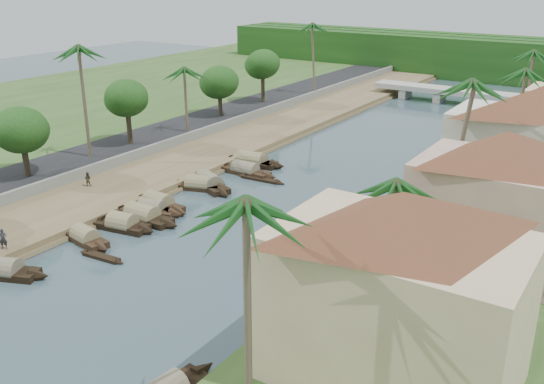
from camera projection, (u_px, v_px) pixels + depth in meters
The scene contains 39 objects.
ground at pixel (149, 283), 43.07m from camera, with size 220.00×220.00×0.00m, color #384B54.
left_bank at pixel (170, 167), 66.82m from camera, with size 10.00×180.00×0.80m, color brown.
right_bank at pixel (496, 238), 48.87m from camera, with size 16.00×180.00×1.20m, color #2D471C.
road at pixel (116, 152), 71.06m from camera, with size 8.00×180.00×1.40m, color black.
retaining_wall at pixel (142, 153), 68.64m from camera, with size 0.40×180.00×1.10m, color slate.
treeline at pixel (502, 59), 120.26m from camera, with size 120.00×14.00×8.00m.
bridge at pixel (458, 93), 99.05m from camera, with size 28.00×4.00×2.40m.
building_near at pixel (396, 288), 29.57m from camera, with size 14.85×14.85×10.20m.
building_mid at pixel (499, 198), 41.72m from camera, with size 14.11×14.11×9.70m.
building_far at pixel (527, 146), 53.14m from camera, with size 15.59×15.59×10.20m.
sampan_3 at pixel (2, 271), 43.91m from camera, with size 7.51×4.29×2.04m.
sampan_4 at pixel (86, 238), 49.34m from camera, with size 6.77×2.62×1.93m.
sampan_5 at pixel (122, 225), 51.79m from camera, with size 6.84×2.66×2.15m.
sampan_6 at pixel (152, 210), 54.97m from camera, with size 6.60×2.85×1.96m.
sampan_7 at pixel (142, 216), 53.56m from camera, with size 8.38×2.09×2.22m.
sampan_8 at pixel (158, 204), 56.23m from camera, with size 7.47×2.30×2.28m.
sampan_9 at pixel (209, 183), 61.83m from camera, with size 8.62×5.32×2.21m.
sampan_10 at pixel (198, 185), 61.16m from camera, with size 7.30×3.77×2.02m.
sampan_11 at pixel (251, 162), 68.48m from camera, with size 8.43×3.45×2.35m.
sampan_12 at pixel (245, 170), 65.64m from camera, with size 8.31×1.82×2.00m.
sampan_13 at pixel (256, 161), 68.72m from camera, with size 6.95×1.94×1.93m.
sampan_15 at pixel (304, 276), 43.14m from camera, with size 3.44×6.88×1.87m.
sampan_16 at pixel (411, 200), 57.29m from camera, with size 1.78×7.55×1.88m.
canoe_1 at pixel (102, 257), 46.67m from camera, with size 4.57×1.07×0.73m.
canoe_2 at pixel (261, 179), 63.78m from camera, with size 5.95×1.16×0.86m.
palm_0 at pixel (246, 209), 24.20m from camera, with size 3.20×3.20×12.64m.
palm_1 at pixel (391, 185), 34.83m from camera, with size 3.20×3.20×9.86m.
palm_2 at pixel (462, 85), 46.69m from camera, with size 3.20×3.20×13.21m.
palm_3 at pixel (522, 73), 59.94m from camera, with size 3.20×3.20×11.86m.
palm_5 at pixel (79, 50), 63.27m from camera, with size 3.20×3.20×13.42m.
palm_6 at pixel (184, 70), 74.71m from camera, with size 3.20×3.20×9.48m.
palm_7 at pixel (535, 54), 74.18m from camera, with size 3.20×3.20×11.71m.
palm_8 at pixel (315, 26), 96.65m from camera, with size 3.20×3.20×12.66m.
tree_2 at pixel (21, 131), 59.37m from camera, with size 5.36×5.36×6.90m.
tree_3 at pixel (127, 99), 70.25m from camera, with size 5.02×5.02×7.49m.
tree_4 at pixel (220, 83), 84.31m from camera, with size 5.26×5.26×6.80m.
tree_5 at pixel (263, 65), 92.42m from camera, with size 5.10×5.10×7.87m.
person_near at pixel (3, 239), 46.21m from camera, with size 0.60×0.39×1.64m, color #26262D.
person_far at pixel (88, 179), 59.62m from camera, with size 0.69×0.54×1.43m, color #393528.
Camera 1 is at (28.11, -27.18, 21.09)m, focal length 40.00 mm.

